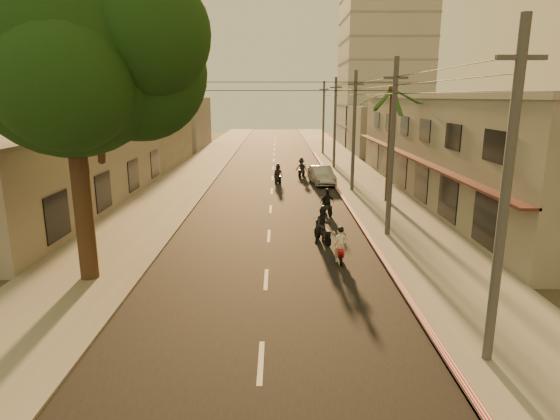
% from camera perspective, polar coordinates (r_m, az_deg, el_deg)
% --- Properties ---
extents(ground, '(160.00, 160.00, 0.00)m').
position_cam_1_polar(ground, '(17.03, -1.87, -11.01)').
color(ground, '#383023').
rests_on(ground, ground).
extents(road, '(10.00, 140.00, 0.02)m').
position_cam_1_polar(road, '(36.18, -1.02, 2.32)').
color(road, black).
rests_on(road, ground).
extents(sidewalk_right, '(5.00, 140.00, 0.12)m').
position_cam_1_polar(sidewalk_right, '(36.85, 10.74, 2.37)').
color(sidewalk_right, slate).
rests_on(sidewalk_right, ground).
extents(sidewalk_left, '(5.00, 140.00, 0.12)m').
position_cam_1_polar(sidewalk_left, '(37.04, -12.71, 2.33)').
color(sidewalk_left, slate).
rests_on(sidewalk_left, ground).
extents(curb_stripe, '(0.20, 60.00, 0.20)m').
position_cam_1_polar(curb_stripe, '(31.61, 8.15, 0.69)').
color(curb_stripe, '#AC121C').
rests_on(curb_stripe, ground).
extents(shophouse_row, '(8.80, 34.20, 7.30)m').
position_cam_1_polar(shophouse_row, '(36.26, 21.74, 7.20)').
color(shophouse_row, gray).
rests_on(shophouse_row, ground).
extents(left_building, '(8.20, 24.20, 5.20)m').
position_cam_1_polar(left_building, '(33.14, -26.21, 4.42)').
color(left_building, gray).
rests_on(left_building, ground).
extents(distant_tower, '(12.10, 12.10, 28.00)m').
position_cam_1_polar(distant_tower, '(73.47, 12.61, 18.70)').
color(distant_tower, '#B7B5B2').
rests_on(distant_tower, ground).
extents(broadleaf_tree, '(9.60, 8.70, 12.10)m').
position_cam_1_polar(broadleaf_tree, '(19.04, -23.14, 16.73)').
color(broadleaf_tree, black).
rests_on(broadleaf_tree, ground).
extents(palm_tree, '(5.00, 5.00, 8.20)m').
position_cam_1_polar(palm_tree, '(32.37, 13.55, 13.35)').
color(palm_tree, black).
rests_on(palm_tree, ground).
extents(utility_poles, '(1.20, 48.26, 9.00)m').
position_cam_1_polar(utility_poles, '(35.94, 9.12, 12.56)').
color(utility_poles, '#38383A').
rests_on(utility_poles, ground).
extents(filler_right, '(8.00, 14.00, 6.00)m').
position_cam_1_polar(filler_right, '(62.11, 12.48, 9.52)').
color(filler_right, gray).
rests_on(filler_right, ground).
extents(filler_left_near, '(8.00, 14.00, 4.40)m').
position_cam_1_polar(filler_left_near, '(51.78, -16.65, 7.63)').
color(filler_left_near, gray).
rests_on(filler_left_near, ground).
extents(filler_left_far, '(8.00, 14.00, 7.00)m').
position_cam_1_polar(filler_left_far, '(69.11, -12.57, 10.32)').
color(filler_left_far, gray).
rests_on(filler_left_far, ground).
extents(scooter_red, '(0.64, 1.65, 1.62)m').
position_cam_1_polar(scooter_red, '(20.76, 7.36, -4.42)').
color(scooter_red, black).
rests_on(scooter_red, ground).
extents(scooter_mid_a, '(1.27, 1.89, 1.91)m').
position_cam_1_polar(scooter_mid_a, '(23.27, 5.28, -1.95)').
color(scooter_mid_a, black).
rests_on(scooter_mid_a, ground).
extents(scooter_mid_b, '(1.10, 1.64, 1.65)m').
position_cam_1_polar(scooter_mid_b, '(28.97, 5.77, 0.89)').
color(scooter_mid_b, black).
rests_on(scooter_mid_b, ground).
extents(scooter_far_a, '(1.04, 1.65, 1.66)m').
position_cam_1_polar(scooter_far_a, '(39.46, -0.25, 4.37)').
color(scooter_far_a, black).
rests_on(scooter_far_a, ground).
extents(scooter_far_b, '(1.46, 1.72, 1.76)m').
position_cam_1_polar(scooter_far_b, '(42.72, 2.63, 5.14)').
color(scooter_far_b, black).
rests_on(scooter_far_b, ground).
extents(parked_car, '(2.69, 4.91, 1.49)m').
position_cam_1_polar(parked_car, '(39.20, 5.09, 4.24)').
color(parked_car, '#92959A').
rests_on(parked_car, ground).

